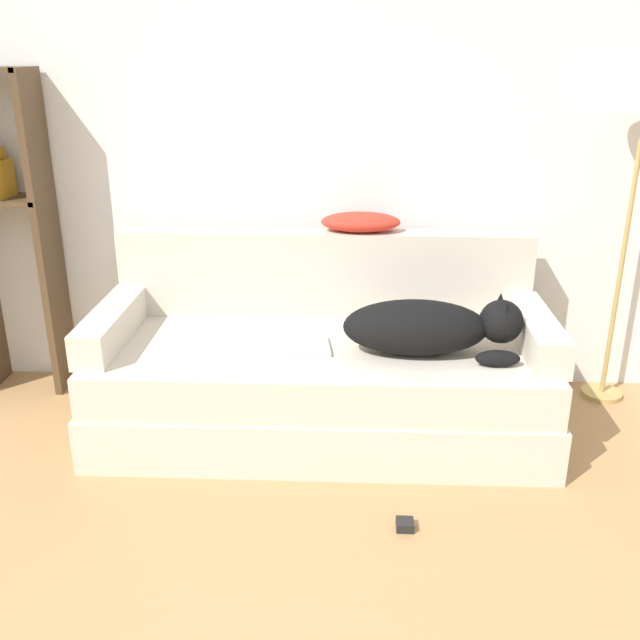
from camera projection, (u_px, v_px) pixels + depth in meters
wall_back at (284, 129)px, 3.55m from camera, size 7.21×0.06×2.70m
couch at (321, 387)px, 3.37m from camera, size 2.09×0.91×0.45m
couch_backrest at (324, 274)px, 3.57m from camera, size 2.05×0.15×0.43m
couch_arm_left at (112, 324)px, 3.30m from camera, size 0.15×0.72×0.16m
couch_arm_right at (535, 331)px, 3.22m from camera, size 0.15×0.72×0.16m
dog at (429, 327)px, 3.13m from camera, size 0.79×0.31×0.27m
laptop at (290, 348)px, 3.22m from camera, size 0.38×0.26×0.02m
throw_pillow at (361, 222)px, 3.49m from camera, size 0.39×0.21×0.09m
bookshelf at (4, 216)px, 3.58m from camera, size 0.43×0.26×1.64m
power_adapter at (405, 525)px, 2.73m from camera, size 0.07×0.07×0.04m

